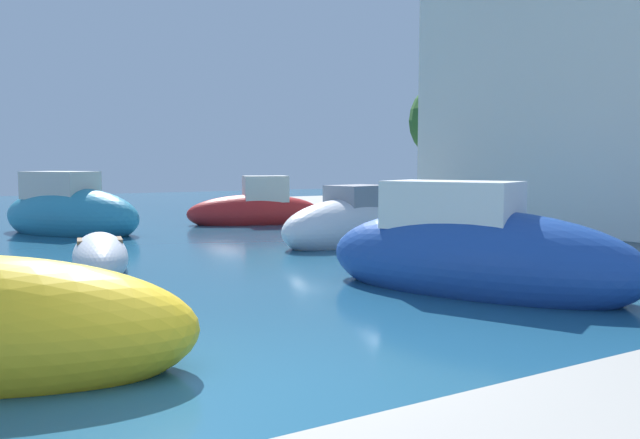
{
  "coord_description": "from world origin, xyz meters",
  "views": [
    {
      "loc": [
        -2.17,
        -5.27,
        2.12
      ],
      "look_at": [
        5.87,
        8.56,
        0.69
      ],
      "focal_mm": 35.61,
      "sensor_mm": 36.0,
      "label": 1
    }
  ],
  "objects_px": {
    "moored_boat_0": "(473,256)",
    "moored_boat_6": "(349,225)",
    "moored_boat_7": "(100,257)",
    "waterfront_building_main": "(602,54)",
    "moored_boat_4": "(70,214)",
    "moored_boat_10": "(256,210)",
    "quayside_tree": "(451,121)"
  },
  "relations": [
    {
      "from": "moored_boat_0",
      "to": "waterfront_building_main",
      "type": "xyz_separation_m",
      "value": [
        7.73,
        3.38,
        4.43
      ]
    },
    {
      "from": "moored_boat_0",
      "to": "moored_boat_7",
      "type": "relative_size",
      "value": 1.68
    },
    {
      "from": "moored_boat_4",
      "to": "quayside_tree",
      "type": "distance_m",
      "value": 12.53
    },
    {
      "from": "waterfront_building_main",
      "to": "quayside_tree",
      "type": "xyz_separation_m",
      "value": [
        -0.59,
        5.23,
        -1.48
      ]
    },
    {
      "from": "moored_boat_0",
      "to": "moored_boat_6",
      "type": "distance_m",
      "value": 6.42
    },
    {
      "from": "moored_boat_7",
      "to": "quayside_tree",
      "type": "height_order",
      "value": "quayside_tree"
    },
    {
      "from": "moored_boat_0",
      "to": "moored_boat_10",
      "type": "bearing_deg",
      "value": 146.04
    },
    {
      "from": "moored_boat_4",
      "to": "moored_boat_10",
      "type": "height_order",
      "value": "moored_boat_4"
    },
    {
      "from": "moored_boat_7",
      "to": "moored_boat_4",
      "type": "bearing_deg",
      "value": 5.17
    },
    {
      "from": "moored_boat_10",
      "to": "quayside_tree",
      "type": "xyz_separation_m",
      "value": [
        5.4,
        -3.89,
        3.05
      ]
    },
    {
      "from": "moored_boat_7",
      "to": "waterfront_building_main",
      "type": "relative_size",
      "value": 0.38
    },
    {
      "from": "moored_boat_6",
      "to": "quayside_tree",
      "type": "height_order",
      "value": "quayside_tree"
    },
    {
      "from": "moored_boat_4",
      "to": "waterfront_building_main",
      "type": "xyz_separation_m",
      "value": [
        12.11,
        -9.18,
        4.41
      ]
    },
    {
      "from": "moored_boat_0",
      "to": "moored_boat_4",
      "type": "relative_size",
      "value": 1.1
    },
    {
      "from": "moored_boat_4",
      "to": "quayside_tree",
      "type": "xyz_separation_m",
      "value": [
        11.52,
        -3.95,
        2.93
      ]
    },
    {
      "from": "moored_boat_4",
      "to": "moored_boat_6",
      "type": "relative_size",
      "value": 1.09
    },
    {
      "from": "moored_boat_4",
      "to": "moored_boat_7",
      "type": "height_order",
      "value": "moored_boat_4"
    },
    {
      "from": "moored_boat_0",
      "to": "moored_boat_7",
      "type": "bearing_deg",
      "value": -162.84
    },
    {
      "from": "moored_boat_6",
      "to": "moored_boat_10",
      "type": "height_order",
      "value": "moored_boat_10"
    },
    {
      "from": "moored_boat_6",
      "to": "moored_boat_10",
      "type": "bearing_deg",
      "value": -105.82
    },
    {
      "from": "moored_boat_10",
      "to": "quayside_tree",
      "type": "height_order",
      "value": "quayside_tree"
    },
    {
      "from": "moored_boat_0",
      "to": "moored_boat_10",
      "type": "relative_size",
      "value": 1.15
    },
    {
      "from": "moored_boat_6",
      "to": "quayside_tree",
      "type": "xyz_separation_m",
      "value": [
        5.58,
        2.38,
        3.04
      ]
    },
    {
      "from": "moored_boat_7",
      "to": "waterfront_building_main",
      "type": "distance_m",
      "value": 13.66
    },
    {
      "from": "moored_boat_6",
      "to": "moored_boat_7",
      "type": "distance_m",
      "value": 6.58
    },
    {
      "from": "moored_boat_7",
      "to": "moored_boat_6",
      "type": "bearing_deg",
      "value": -72.03
    },
    {
      "from": "moored_boat_0",
      "to": "quayside_tree",
      "type": "bearing_deg",
      "value": 114.29
    },
    {
      "from": "moored_boat_6",
      "to": "waterfront_building_main",
      "type": "height_order",
      "value": "waterfront_building_main"
    },
    {
      "from": "moored_boat_10",
      "to": "waterfront_building_main",
      "type": "distance_m",
      "value": 11.81
    },
    {
      "from": "waterfront_building_main",
      "to": "moored_boat_7",
      "type": "bearing_deg",
      "value": 171.52
    },
    {
      "from": "moored_boat_7",
      "to": "waterfront_building_main",
      "type": "height_order",
      "value": "waterfront_building_main"
    },
    {
      "from": "moored_boat_4",
      "to": "waterfront_building_main",
      "type": "distance_m",
      "value": 15.82
    }
  ]
}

